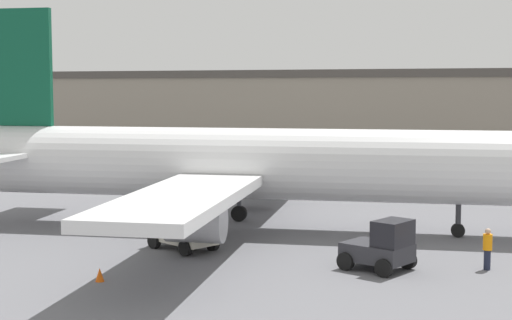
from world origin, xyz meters
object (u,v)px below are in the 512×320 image
at_px(ground_crew_worker, 487,248).
at_px(safety_cone_near, 100,275).
at_px(belt_loader_truck, 187,229).
at_px(airplane, 238,164).
at_px(baggage_tug, 382,247).

xyz_separation_m(ground_crew_worker, safety_cone_near, (-14.07, -7.77, -0.67)).
bearing_deg(belt_loader_truck, safety_cone_near, -70.82).
height_order(airplane, safety_cone_near, airplane).
height_order(belt_loader_truck, safety_cone_near, belt_loader_truck).
bearing_deg(safety_cone_near, belt_loader_truck, 85.39).
distance_m(airplane, belt_loader_truck, 6.42).
distance_m(ground_crew_worker, safety_cone_near, 16.08).
bearing_deg(belt_loader_truck, baggage_tug, 20.45).
height_order(airplane, ground_crew_worker, airplane).
distance_m(ground_crew_worker, belt_loader_truck, 13.59).
bearing_deg(baggage_tug, airplane, 164.20).
relative_size(belt_loader_truck, safety_cone_near, 6.80).
bearing_deg(belt_loader_truck, airplane, 112.53).
xyz_separation_m(ground_crew_worker, baggage_tug, (-4.10, -1.76, 0.07)).
distance_m(baggage_tug, belt_loader_truck, 9.46).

